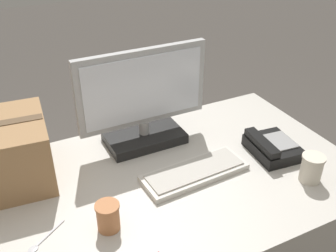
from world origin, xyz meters
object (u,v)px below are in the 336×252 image
(paper_cup_left, at_px, (108,217))
(desk_phone, at_px, (272,147))
(spoon, at_px, (41,242))
(paper_cup_right, at_px, (312,168))
(keyboard, at_px, (195,172))
(monitor, at_px, (143,105))

(paper_cup_left, bearing_deg, desk_phone, 7.62)
(spoon, bearing_deg, paper_cup_right, 136.46)
(paper_cup_left, bearing_deg, spoon, 170.13)
(spoon, bearing_deg, keyboard, 152.29)
(desk_phone, height_order, paper_cup_left, paper_cup_left)
(paper_cup_right, bearing_deg, monitor, 130.80)
(keyboard, xyz_separation_m, paper_cup_right, (0.38, -0.22, 0.04))
(paper_cup_right, distance_m, spoon, 0.99)
(desk_phone, bearing_deg, keyboard, -176.87)
(paper_cup_left, xyz_separation_m, spoon, (-0.21, 0.04, -0.05))
(keyboard, relative_size, desk_phone, 1.84)
(desk_phone, distance_m, spoon, 0.97)
(paper_cup_left, distance_m, paper_cup_right, 0.77)
(paper_cup_left, height_order, paper_cup_right, paper_cup_right)
(paper_cup_left, distance_m, spoon, 0.22)
(keyboard, bearing_deg, spoon, -175.49)
(monitor, xyz_separation_m, paper_cup_right, (0.45, -0.53, -0.13))
(paper_cup_left, bearing_deg, keyboard, 16.72)
(paper_cup_left, xyz_separation_m, paper_cup_right, (0.77, -0.11, 0.01))
(keyboard, distance_m, paper_cup_right, 0.44)
(keyboard, bearing_deg, desk_phone, -5.68)
(keyboard, height_order, paper_cup_right, paper_cup_right)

